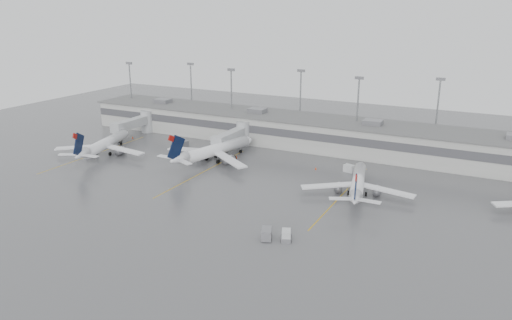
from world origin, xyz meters
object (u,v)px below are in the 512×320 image
at_px(jet_far_left, 103,144).
at_px(jet_mid_right, 358,183).
at_px(baggage_tug, 286,236).
at_px(jet_mid_left, 213,150).

xyz_separation_m(jet_far_left, jet_mid_right, (70.10, 1.73, -0.21)).
xyz_separation_m(jet_far_left, baggage_tug, (65.16, -25.14, -2.22)).
height_order(jet_mid_right, baggage_tug, jet_mid_right).
height_order(jet_mid_left, baggage_tug, jet_mid_left).
relative_size(jet_mid_left, baggage_tug, 9.29).
distance_m(jet_mid_right, baggage_tug, 27.40).
height_order(jet_mid_left, jet_mid_right, jet_mid_left).
bearing_deg(jet_far_left, baggage_tug, -35.98).
bearing_deg(jet_mid_right, jet_far_left, 168.61).
xyz_separation_m(jet_mid_left, baggage_tug, (35.20, -33.30, -2.38)).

